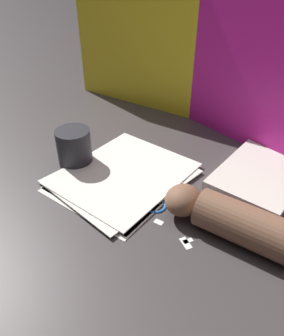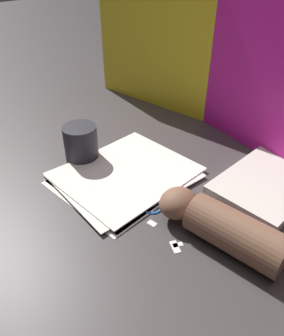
% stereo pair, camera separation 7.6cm
% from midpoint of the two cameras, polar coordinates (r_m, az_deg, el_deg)
% --- Properties ---
extents(ground_plane, '(6.00, 6.00, 0.00)m').
position_cam_midpoint_polar(ground_plane, '(0.79, -2.30, -3.52)').
color(ground_plane, '#3D3838').
extents(backdrop_panel_left, '(0.69, 0.11, 0.41)m').
position_cam_midpoint_polar(backdrop_panel_left, '(1.10, 1.68, 19.90)').
color(backdrop_panel_left, yellow).
rests_on(backdrop_panel_left, ground_plane).
extents(backdrop_panel_center, '(0.65, 0.13, 0.54)m').
position_cam_midpoint_polar(backdrop_panel_center, '(0.97, 11.86, 21.17)').
color(backdrop_panel_center, '#D81E9E').
rests_on(backdrop_panel_center, ground_plane).
extents(paper_stack, '(0.30, 0.34, 0.01)m').
position_cam_midpoint_polar(paper_stack, '(0.82, -5.98, -1.53)').
color(paper_stack, white).
rests_on(paper_stack, ground_plane).
extents(book_closed, '(0.19, 0.27, 0.02)m').
position_cam_midpoint_polar(book_closed, '(0.86, 17.74, -1.16)').
color(book_closed, silver).
rests_on(book_closed, ground_plane).
extents(scissors, '(0.15, 0.17, 0.01)m').
position_cam_midpoint_polar(scissors, '(0.76, 0.78, -5.30)').
color(scissors, silver).
rests_on(scissors, ground_plane).
extents(hand_forearm, '(0.27, 0.11, 0.08)m').
position_cam_midpoint_polar(hand_forearm, '(0.67, 11.61, -8.81)').
color(hand_forearm, brown).
rests_on(hand_forearm, ground_plane).
extents(paper_scrap_near, '(0.02, 0.02, 0.00)m').
position_cam_midpoint_polar(paper_scrap_near, '(0.70, -0.17, -9.52)').
color(paper_scrap_near, white).
rests_on(paper_scrap_near, ground_plane).
extents(paper_scrap_mid, '(0.03, 0.03, 0.00)m').
position_cam_midpoint_polar(paper_scrap_mid, '(0.66, 4.35, -13.05)').
color(paper_scrap_mid, white).
rests_on(paper_scrap_mid, ground_plane).
extents(paper_scrap_far, '(0.03, 0.01, 0.00)m').
position_cam_midpoint_polar(paper_scrap_far, '(0.69, -7.98, -11.46)').
color(paper_scrap_far, white).
rests_on(paper_scrap_far, ground_plane).
extents(paper_scrap_side, '(0.02, 0.02, 0.00)m').
position_cam_midpoint_polar(paper_scrap_side, '(0.67, 4.77, -12.66)').
color(paper_scrap_side, white).
rests_on(paper_scrap_side, ground_plane).
extents(mug, '(0.09, 0.09, 0.10)m').
position_cam_midpoint_polar(mug, '(0.87, -14.16, 3.37)').
color(mug, '#232328').
rests_on(mug, ground_plane).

